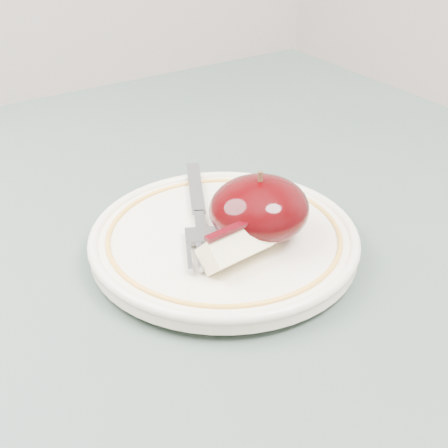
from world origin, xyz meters
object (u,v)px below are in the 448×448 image
table (205,343)px  apple_half (259,209)px  fork (199,213)px  plate (224,238)px

table → apple_half: (0.04, -0.01, 0.13)m
table → fork: fork is taller
plate → apple_half: 0.04m
apple_half → fork: (-0.03, 0.05, -0.02)m
plate → apple_half: bearing=-37.9°
apple_half → fork: 0.06m
apple_half → fork: apple_half is taller
plate → fork: 0.03m
plate → apple_half: apple_half is taller
table → fork: size_ratio=5.40×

